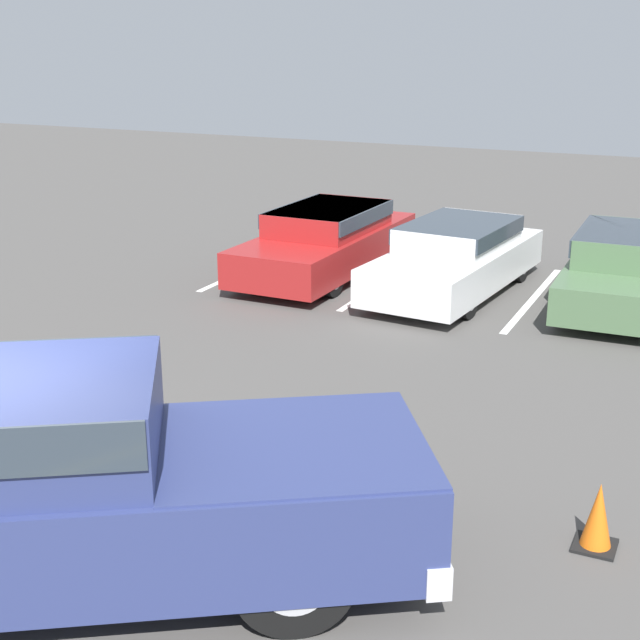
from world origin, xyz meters
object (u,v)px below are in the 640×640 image
(pickup_truck, at_px, (66,485))
(traffic_cone, at_px, (598,518))
(parked_sedan_a, at_px, (327,238))
(parked_sedan_b, at_px, (456,256))
(parked_sedan_c, at_px, (629,266))

(pickup_truck, bearing_deg, traffic_cone, -0.27)
(parked_sedan_a, xyz_separation_m, traffic_cone, (6.16, -7.63, -0.38))
(pickup_truck, bearing_deg, parked_sedan_b, 56.03)
(parked_sedan_c, bearing_deg, parked_sedan_a, -89.11)
(parked_sedan_b, distance_m, parked_sedan_c, 2.86)
(pickup_truck, relative_size, parked_sedan_b, 1.29)
(traffic_cone, bearing_deg, pickup_truck, -147.75)
(pickup_truck, height_order, parked_sedan_c, pickup_truck)
(parked_sedan_a, distance_m, traffic_cone, 9.81)
(parked_sedan_b, height_order, traffic_cone, parked_sedan_b)
(parked_sedan_c, bearing_deg, traffic_cone, 3.87)
(parked_sedan_b, distance_m, traffic_cone, 8.21)
(parked_sedan_a, distance_m, parked_sedan_b, 2.61)
(traffic_cone, bearing_deg, parked_sedan_b, 115.71)
(parked_sedan_c, bearing_deg, pickup_truck, -18.15)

